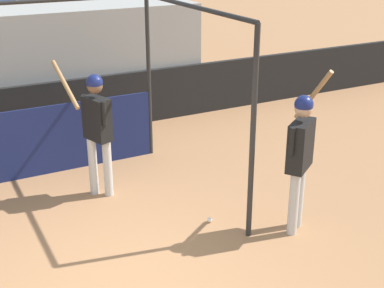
{
  "coord_description": "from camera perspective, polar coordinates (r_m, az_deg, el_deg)",
  "views": [
    {
      "loc": [
        -1.63,
        -4.59,
        3.73
      ],
      "look_at": [
        1.52,
        1.38,
        1.03
      ],
      "focal_mm": 50.0,
      "sensor_mm": 36.0,
      "label": 1
    }
  ],
  "objects": [
    {
      "name": "bleacher_section",
      "position": [
        11.49,
        -19.13,
        7.8
      ],
      "size": [
        7.6,
        2.4,
        2.37
      ],
      "color": "#9E9E99",
      "rests_on": "ground"
    },
    {
      "name": "baseball",
      "position": [
        7.41,
        1.9,
        -8.09
      ],
      "size": [
        0.07,
        0.07,
        0.07
      ],
      "color": "white",
      "rests_on": "ground"
    },
    {
      "name": "outfield_wall",
      "position": [
        10.45,
        -17.51,
        3.04
      ],
      "size": [
        24.0,
        0.12,
        1.09
      ],
      "color": "black",
      "rests_on": "ground"
    },
    {
      "name": "player_waiting",
      "position": [
        6.89,
        11.48,
        -0.62
      ],
      "size": [
        0.68,
        0.72,
        2.15
      ],
      "rotation": [
        0.0,
        0.0,
        0.61
      ],
      "color": "silver",
      "rests_on": "ground"
    },
    {
      "name": "player_batter",
      "position": [
        7.83,
        -10.15,
        2.2
      ],
      "size": [
        0.64,
        0.81,
        2.01
      ],
      "rotation": [
        0.0,
        0.0,
        1.89
      ],
      "color": "silver",
      "rests_on": "ground"
    },
    {
      "name": "batting_cage",
      "position": [
        8.21,
        -15.79,
        2.71
      ],
      "size": [
        4.03,
        3.24,
        2.79
      ],
      "color": "#282828",
      "rests_on": "ground"
    }
  ]
}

